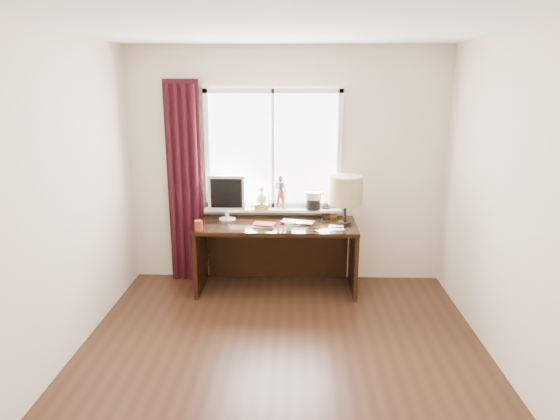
{
  "coord_description": "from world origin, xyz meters",
  "views": [
    {
      "loc": [
        0.11,
        -3.48,
        2.23
      ],
      "look_at": [
        -0.05,
        1.25,
        1.0
      ],
      "focal_mm": 32.0,
      "sensor_mm": 36.0,
      "label": 1
    }
  ],
  "objects_px": {
    "desk": "(277,242)",
    "monitor": "(227,195)",
    "laptop": "(298,222)",
    "mug": "(289,226)",
    "red_cup": "(199,226)",
    "table_lamp": "(346,191)"
  },
  "relations": [
    {
      "from": "laptop",
      "to": "desk",
      "type": "xyz_separation_m",
      "value": [
        -0.23,
        0.09,
        -0.26
      ]
    },
    {
      "from": "monitor",
      "to": "table_lamp",
      "type": "distance_m",
      "value": 1.28
    },
    {
      "from": "mug",
      "to": "red_cup",
      "type": "height_order",
      "value": "red_cup"
    },
    {
      "from": "laptop",
      "to": "monitor",
      "type": "relative_size",
      "value": 0.71
    },
    {
      "from": "red_cup",
      "to": "monitor",
      "type": "relative_size",
      "value": 0.21
    },
    {
      "from": "desk",
      "to": "table_lamp",
      "type": "xyz_separation_m",
      "value": [
        0.72,
        -0.09,
        0.61
      ]
    },
    {
      "from": "table_lamp",
      "to": "laptop",
      "type": "bearing_deg",
      "value": 179.08
    },
    {
      "from": "table_lamp",
      "to": "mug",
      "type": "bearing_deg",
      "value": -157.58
    },
    {
      "from": "monitor",
      "to": "mug",
      "type": "bearing_deg",
      "value": -29.2
    },
    {
      "from": "monitor",
      "to": "red_cup",
      "type": "bearing_deg",
      "value": -119.09
    },
    {
      "from": "desk",
      "to": "monitor",
      "type": "bearing_deg",
      "value": 175.25
    },
    {
      "from": "desk",
      "to": "monitor",
      "type": "distance_m",
      "value": 0.76
    },
    {
      "from": "red_cup",
      "to": "table_lamp",
      "type": "height_order",
      "value": "table_lamp"
    },
    {
      "from": "laptop",
      "to": "red_cup",
      "type": "height_order",
      "value": "red_cup"
    },
    {
      "from": "mug",
      "to": "desk",
      "type": "bearing_deg",
      "value": 111.88
    },
    {
      "from": "desk",
      "to": "monitor",
      "type": "height_order",
      "value": "monitor"
    },
    {
      "from": "laptop",
      "to": "mug",
      "type": "distance_m",
      "value": 0.27
    },
    {
      "from": "laptop",
      "to": "table_lamp",
      "type": "xyz_separation_m",
      "value": [
        0.49,
        -0.01,
        0.35
      ]
    },
    {
      "from": "table_lamp",
      "to": "red_cup",
      "type": "bearing_deg",
      "value": -169.47
    },
    {
      "from": "desk",
      "to": "monitor",
      "type": "xyz_separation_m",
      "value": [
        -0.55,
        0.05,
        0.52
      ]
    },
    {
      "from": "laptop",
      "to": "desk",
      "type": "bearing_deg",
      "value": 173.69
    },
    {
      "from": "mug",
      "to": "red_cup",
      "type": "relative_size",
      "value": 0.89
    }
  ]
}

